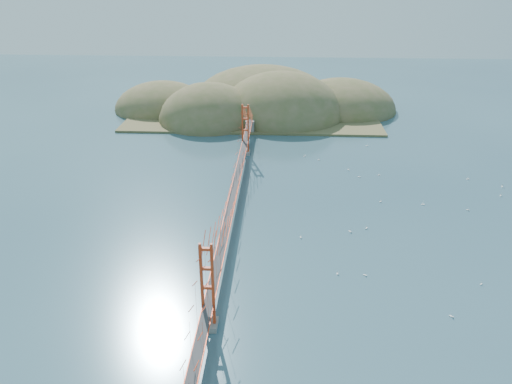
# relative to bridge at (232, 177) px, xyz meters

# --- Properties ---
(ground) EXTENTS (320.00, 320.00, 0.00)m
(ground) POSITION_rel_bridge_xyz_m (0.00, -0.18, -7.01)
(ground) COLOR #305160
(ground) RESTS_ON ground
(bridge) EXTENTS (2.20, 94.40, 12.00)m
(bridge) POSITION_rel_bridge_xyz_m (0.00, 0.00, 0.00)
(bridge) COLOR gray
(bridge) RESTS_ON ground
(far_headlands) EXTENTS (84.00, 58.00, 25.00)m
(far_headlands) POSITION_rel_bridge_xyz_m (2.21, 68.33, -7.01)
(far_headlands) COLOR #7A6446
(far_headlands) RESTS_ON ground
(sailboat_7) EXTENTS (0.59, 0.49, 0.69)m
(sailboat_7) POSITION_rel_bridge_xyz_m (28.78, 36.96, -6.86)
(sailboat_7) COLOR white
(sailboat_7) RESTS_ON ground
(sailboat_13) EXTENTS (0.54, 0.54, 0.57)m
(sailboat_13) POSITION_rel_bridge_xyz_m (36.06, -19.46, -6.87)
(sailboat_13) COLOR white
(sailboat_13) RESTS_ON ground
(sailboat_11) EXTENTS (0.57, 0.57, 0.64)m
(sailboat_11) POSITION_rel_bridge_xyz_m (41.70, 3.44, -6.86)
(sailboat_11) COLOR white
(sailboat_11) RESTS_ON ground
(sailboat_2) EXTENTS (0.61, 0.61, 0.64)m
(sailboat_2) POSITION_rel_bridge_xyz_m (29.91, -26.66, -6.86)
(sailboat_2) COLOR white
(sailboat_2) RESTS_ON ground
(sailboat_16) EXTENTS (0.58, 0.54, 0.66)m
(sailboat_16) POSITION_rel_bridge_xyz_m (24.33, 17.56, -6.86)
(sailboat_16) COLOR white
(sailboat_16) RESTS_ON ground
(sailboat_4) EXTENTS (0.63, 0.63, 0.66)m
(sailboat_4) POSITION_rel_bridge_xyz_m (26.75, 5.99, -6.86)
(sailboat_4) COLOR white
(sailboat_4) RESTS_ON ground
(sailboat_5) EXTENTS (0.52, 0.57, 0.65)m
(sailboat_5) POSITION_rel_bridge_xyz_m (49.90, 9.81, -6.86)
(sailboat_5) COLOR white
(sailboat_5) RESTS_ON ground
(sailboat_17) EXTENTS (0.60, 0.52, 0.68)m
(sailboat_17) POSITION_rel_bridge_xyz_m (46.31, 17.56, -6.86)
(sailboat_17) COLOR white
(sailboat_17) RESTS_ON ground
(sailboat_9) EXTENTS (0.58, 0.64, 0.73)m
(sailboat_9) POSITION_rel_bridge_xyz_m (51.83, 14.10, -6.85)
(sailboat_9) COLOR white
(sailboat_9) RESTS_ON ground
(sailboat_1) EXTENTS (0.66, 0.66, 0.73)m
(sailboat_1) POSITION_rel_bridge_xyz_m (19.81, -5.62, -6.85)
(sailboat_1) COLOR white
(sailboat_1) RESTS_ON ground
(sailboat_14) EXTENTS (0.60, 0.60, 0.65)m
(sailboat_14) POSITION_rel_bridge_xyz_m (22.65, -4.32, -6.86)
(sailboat_14) COLOR white
(sailboat_14) RESTS_ON ground
(sailboat_8) EXTENTS (0.55, 0.47, 0.64)m
(sailboat_8) POSITION_rel_bridge_xyz_m (28.57, 18.69, -6.86)
(sailboat_8) COLOR white
(sailboat_8) RESTS_ON ground
(sailboat_15) EXTENTS (0.57, 0.60, 0.67)m
(sailboat_15) POSITION_rel_bridge_xyz_m (22.60, 21.29, -6.86)
(sailboat_15) COLOR white
(sailboat_15) RESTS_ON ground
(sailboat_6) EXTENTS (0.56, 0.56, 0.61)m
(sailboat_6) POSITION_rel_bridge_xyz_m (20.44, -18.13, -6.87)
(sailboat_6) COLOR white
(sailboat_6) RESTS_ON ground
(sailboat_3) EXTENTS (0.57, 0.57, 0.63)m
(sailboat_3) POSITION_rel_bridge_xyz_m (16.62, 26.75, -6.86)
(sailboat_3) COLOR white
(sailboat_3) RESTS_ON ground
(sailboat_0) EXTENTS (0.46, 0.54, 0.63)m
(sailboat_0) POSITION_rel_bridge_xyz_m (11.65, -7.98, -6.86)
(sailboat_0) COLOR white
(sailboat_0) RESTS_ON ground
(sailboat_10) EXTENTS (0.43, 0.52, 0.61)m
(sailboat_10) POSITION_rel_bridge_xyz_m (16.56, -18.00, -6.87)
(sailboat_10) COLOR white
(sailboat_10) RESTS_ON ground
(sailboat_12) EXTENTS (0.59, 0.57, 0.67)m
(sailboat_12) POSITION_rel_bridge_xyz_m (13.56, 29.04, -6.86)
(sailboat_12) COLOR white
(sailboat_12) RESTS_ON ground
(sailboat_extra_0) EXTENTS (0.61, 0.50, 0.71)m
(sailboat_extra_0) POSITION_rel_bridge_xyz_m (34.24, 5.20, -6.85)
(sailboat_extra_0) COLOR white
(sailboat_extra_0) RESTS_ON ground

